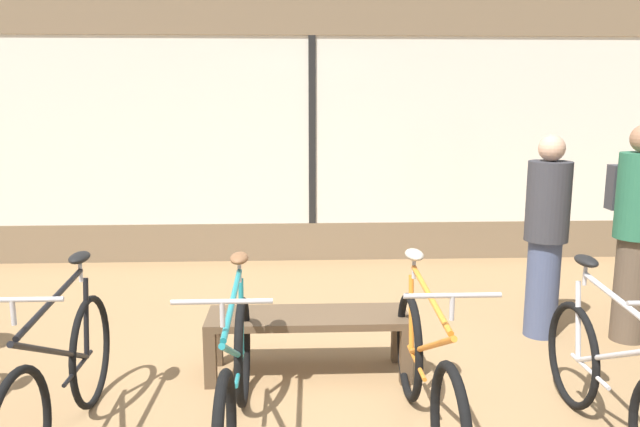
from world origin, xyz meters
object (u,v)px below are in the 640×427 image
object	(u,v)px
bicycle_center_left	(235,383)
customer_by_window	(635,226)
bicycle_center_right	(426,376)
bicycle_right	(613,384)
display_bench	(308,325)
customer_near_rack	(546,233)
bicycle_left	(61,381)

from	to	relation	value
bicycle_center_left	customer_by_window	xyz separation A→B (m)	(3.00, 1.44, 0.55)
bicycle_center_right	bicycle_right	distance (m)	1.01
bicycle_right	display_bench	distance (m)	1.93
bicycle_center_left	customer_near_rack	distance (m)	2.85
bicycle_left	bicycle_right	size ratio (longest dim) A/B	1.04
bicycle_center_left	customer_near_rack	size ratio (longest dim) A/B	1.07
bicycle_left	bicycle_center_right	xyz separation A→B (m)	(2.02, -0.00, -0.01)
customer_by_window	bicycle_center_left	bearing A→B (deg)	-154.29
bicycle_center_right	customer_by_window	xyz separation A→B (m)	(1.93, 1.41, 0.55)
bicycle_center_right	bicycle_right	xyz separation A→B (m)	(1.01, -0.13, -0.01)
display_bench	customer_near_rack	size ratio (longest dim) A/B	0.86
bicycle_left	customer_near_rack	size ratio (longest dim) A/B	1.07
display_bench	bicycle_left	bearing A→B (deg)	-147.28
bicycle_center_left	bicycle_center_right	distance (m)	1.07
bicycle_center_left	customer_by_window	bearing A→B (deg)	25.71
customer_near_rack	customer_by_window	distance (m)	0.67
display_bench	customer_near_rack	world-z (taller)	customer_near_rack
bicycle_right	customer_near_rack	world-z (taller)	customer_near_rack
display_bench	customer_near_rack	distance (m)	2.08
display_bench	customer_by_window	bearing A→B (deg)	11.55
bicycle_right	display_bench	size ratio (longest dim) A/B	1.21
bicycle_left	bicycle_right	world-z (taller)	bicycle_left
bicycle_center_left	customer_near_rack	bearing A→B (deg)	33.61
bicycle_right	customer_by_window	size ratio (longest dim) A/B	0.98
bicycle_center_left	display_bench	size ratio (longest dim) A/B	1.25
bicycle_center_left	bicycle_center_right	size ratio (longest dim) A/B	1.00
bicycle_left	customer_by_window	size ratio (longest dim) A/B	1.02
customer_near_rack	bicycle_center_left	bearing A→B (deg)	-146.39
bicycle_left	bicycle_center_left	xyz separation A→B (m)	(0.95, -0.03, -0.02)
bicycle_center_right	bicycle_right	bearing A→B (deg)	-7.20
bicycle_left	bicycle_center_left	world-z (taller)	bicycle_left
bicycle_right	customer_near_rack	bearing A→B (deg)	80.79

